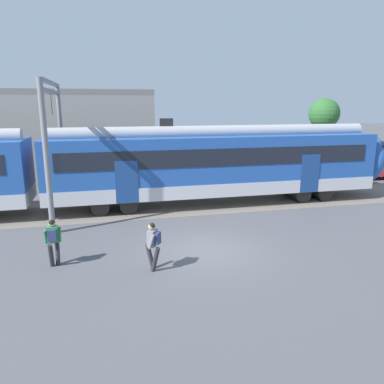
% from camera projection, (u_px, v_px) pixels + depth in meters
% --- Properties ---
extents(ground_plane, '(160.00, 160.00, 0.00)m').
position_uv_depth(ground_plane, '(206.00, 250.00, 14.33)').
color(ground_plane, '#515156').
extents(track_bed, '(80.00, 4.40, 0.01)m').
position_uv_depth(track_bed, '(4.00, 216.00, 18.65)').
color(track_bed, slate).
rests_on(track_bed, ground).
extents(pedestrian_green, '(0.53, 0.64, 1.67)m').
position_uv_depth(pedestrian_green, '(53.00, 239.00, 12.75)').
color(pedestrian_green, '#28282D').
rests_on(pedestrian_green, ground).
extents(pedestrian_grey, '(0.55, 0.67, 1.67)m').
position_uv_depth(pedestrian_grey, '(153.00, 242.00, 12.42)').
color(pedestrian_grey, '#28282D').
rests_on(pedestrian_grey, ground).
extents(parked_car_red, '(4.01, 1.79, 1.54)m').
position_uv_depth(parked_car_red, '(366.00, 169.00, 27.62)').
color(parked_car_red, '#B22323').
rests_on(parked_car_red, ground).
extents(catenary_gantry, '(0.24, 6.64, 6.53)m').
position_uv_depth(catenary_gantry, '(54.00, 128.00, 18.27)').
color(catenary_gantry, gray).
rests_on(catenary_gantry, ground).
extents(background_building, '(17.14, 5.00, 9.20)m').
position_uv_depth(background_building, '(29.00, 137.00, 26.27)').
color(background_building, gray).
rests_on(background_building, ground).
extents(street_tree_right, '(2.89, 2.89, 5.96)m').
position_uv_depth(street_tree_right, '(324.00, 114.00, 35.56)').
color(street_tree_right, brown).
rests_on(street_tree_right, ground).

